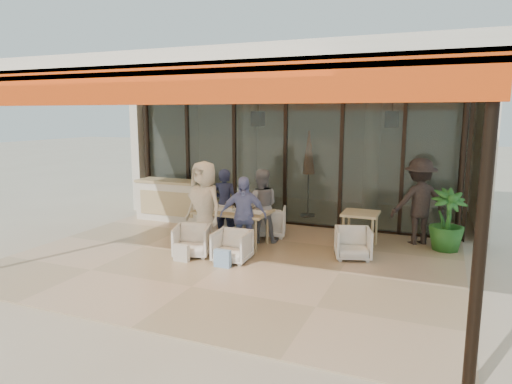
{
  "coord_description": "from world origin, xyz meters",
  "views": [
    {
      "loc": [
        3.52,
        -7.38,
        2.7
      ],
      "look_at": [
        0.1,
        0.9,
        1.15
      ],
      "focal_mm": 32.0,
      "sensor_mm": 36.0,
      "label": 1
    }
  ],
  "objects_px": {
    "host_counter": "(173,200)",
    "chair_near_right": "(232,245)",
    "diner_cream": "(204,206)",
    "side_table": "(361,218)",
    "chair_far_left": "(235,217)",
    "dining_table": "(233,213)",
    "side_chair": "(353,242)",
    "diner_navy": "(225,204)",
    "diner_periwinkle": "(243,216)",
    "chair_far_right": "(269,220)",
    "diner_grey": "(261,206)",
    "potted_palm": "(447,221)",
    "standing_woman": "(419,202)",
    "chair_near_left": "(192,239)"
  },
  "relations": [
    {
      "from": "diner_periwinkle",
      "to": "side_table",
      "type": "relative_size",
      "value": 2.05
    },
    {
      "from": "diner_grey",
      "to": "potted_palm",
      "type": "distance_m",
      "value": 3.72
    },
    {
      "from": "diner_navy",
      "to": "side_table",
      "type": "relative_size",
      "value": 2.06
    },
    {
      "from": "chair_far_right",
      "to": "chair_far_left",
      "type": "bearing_deg",
      "value": -16.43
    },
    {
      "from": "diner_periwinkle",
      "to": "side_table",
      "type": "distance_m",
      "value": 2.38
    },
    {
      "from": "chair_far_left",
      "to": "chair_near_right",
      "type": "relative_size",
      "value": 1.1
    },
    {
      "from": "chair_near_left",
      "to": "host_counter",
      "type": "bearing_deg",
      "value": 111.21
    },
    {
      "from": "diner_navy",
      "to": "side_table",
      "type": "bearing_deg",
      "value": 176.28
    },
    {
      "from": "chair_far_right",
      "to": "potted_palm",
      "type": "distance_m",
      "value": 3.64
    },
    {
      "from": "host_counter",
      "to": "diner_grey",
      "type": "bearing_deg",
      "value": -19.47
    },
    {
      "from": "chair_far_right",
      "to": "standing_woman",
      "type": "bearing_deg",
      "value": 174.75
    },
    {
      "from": "diner_cream",
      "to": "diner_periwinkle",
      "type": "height_order",
      "value": "diner_cream"
    },
    {
      "from": "diner_navy",
      "to": "diner_periwinkle",
      "type": "relative_size",
      "value": 1.0
    },
    {
      "from": "host_counter",
      "to": "chair_far_right",
      "type": "bearing_deg",
      "value": -9.94
    },
    {
      "from": "diner_navy",
      "to": "side_chair",
      "type": "height_order",
      "value": "diner_navy"
    },
    {
      "from": "diner_cream",
      "to": "chair_near_left",
      "type": "bearing_deg",
      "value": -72.36
    },
    {
      "from": "host_counter",
      "to": "side_chair",
      "type": "xyz_separation_m",
      "value": [
        4.82,
        -1.38,
        -0.2
      ]
    },
    {
      "from": "dining_table",
      "to": "side_chair",
      "type": "height_order",
      "value": "dining_table"
    },
    {
      "from": "potted_palm",
      "to": "standing_woman",
      "type": "bearing_deg",
      "value": 151.86
    },
    {
      "from": "side_chair",
      "to": "potted_palm",
      "type": "xyz_separation_m",
      "value": [
        1.61,
        1.21,
        0.29
      ]
    },
    {
      "from": "host_counter",
      "to": "chair_far_left",
      "type": "xyz_separation_m",
      "value": [
        1.96,
        -0.49,
        -0.18
      ]
    },
    {
      "from": "chair_far_left",
      "to": "standing_woman",
      "type": "distance_m",
      "value": 4.0
    },
    {
      "from": "standing_woman",
      "to": "diner_grey",
      "type": "bearing_deg",
      "value": -9.83
    },
    {
      "from": "chair_near_left",
      "to": "potted_palm",
      "type": "bearing_deg",
      "value": 8.2
    },
    {
      "from": "diner_navy",
      "to": "standing_woman",
      "type": "bearing_deg",
      "value": -175.06
    },
    {
      "from": "chair_far_right",
      "to": "side_chair",
      "type": "bearing_deg",
      "value": 139.71
    },
    {
      "from": "chair_far_left",
      "to": "dining_table",
      "type": "bearing_deg",
      "value": 110.04
    },
    {
      "from": "side_chair",
      "to": "diner_navy",
      "type": "bearing_deg",
      "value": 155.07
    },
    {
      "from": "side_table",
      "to": "potted_palm",
      "type": "bearing_deg",
      "value": 15.82
    },
    {
      "from": "diner_navy",
      "to": "chair_near_right",
      "type": "bearing_deg",
      "value": 110.1
    },
    {
      "from": "chair_far_right",
      "to": "chair_near_right",
      "type": "xyz_separation_m",
      "value": [
        0.0,
        -1.9,
        -0.05
      ]
    },
    {
      "from": "chair_far_left",
      "to": "chair_near_right",
      "type": "bearing_deg",
      "value": 110.33
    },
    {
      "from": "diner_periwinkle",
      "to": "chair_far_right",
      "type": "bearing_deg",
      "value": 72.21
    },
    {
      "from": "chair_near_right",
      "to": "diner_cream",
      "type": "bearing_deg",
      "value": 146.38
    },
    {
      "from": "diner_cream",
      "to": "side_table",
      "type": "bearing_deg",
      "value": 41.42
    },
    {
      "from": "chair_near_left",
      "to": "diner_cream",
      "type": "distance_m",
      "value": 0.75
    },
    {
      "from": "diner_periwinkle",
      "to": "side_chair",
      "type": "xyz_separation_m",
      "value": [
        2.02,
        0.51,
        -0.43
      ]
    },
    {
      "from": "host_counter",
      "to": "chair_near_right",
      "type": "relative_size",
      "value": 2.87
    },
    {
      "from": "diner_grey",
      "to": "side_table",
      "type": "relative_size",
      "value": 2.1
    },
    {
      "from": "dining_table",
      "to": "chair_far_right",
      "type": "xyz_separation_m",
      "value": [
        0.43,
        0.94,
        -0.32
      ]
    },
    {
      "from": "diner_cream",
      "to": "side_table",
      "type": "xyz_separation_m",
      "value": [
        2.86,
        1.26,
        -0.25
      ]
    },
    {
      "from": "diner_periwinkle",
      "to": "potted_palm",
      "type": "distance_m",
      "value": 4.01
    },
    {
      "from": "standing_woman",
      "to": "chair_near_left",
      "type": "bearing_deg",
      "value": 3.01
    },
    {
      "from": "chair_near_left",
      "to": "diner_grey",
      "type": "distance_m",
      "value": 1.69
    },
    {
      "from": "chair_far_left",
      "to": "diner_periwinkle",
      "type": "xyz_separation_m",
      "value": [
        0.84,
        -1.4,
        0.41
      ]
    },
    {
      "from": "chair_near_left",
      "to": "diner_grey",
      "type": "xyz_separation_m",
      "value": [
        0.84,
        1.4,
        0.45
      ]
    },
    {
      "from": "chair_near_left",
      "to": "potted_palm",
      "type": "distance_m",
      "value": 4.99
    },
    {
      "from": "chair_far_left",
      "to": "diner_navy",
      "type": "relative_size",
      "value": 0.46
    },
    {
      "from": "chair_near_right",
      "to": "chair_near_left",
      "type": "bearing_deg",
      "value": 177.14
    },
    {
      "from": "chair_near_right",
      "to": "diner_grey",
      "type": "relative_size",
      "value": 0.41
    }
  ]
}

